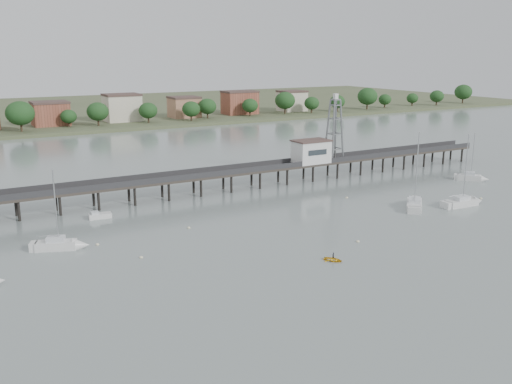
# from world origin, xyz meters

# --- Properties ---
(ground_plane) EXTENTS (500.00, 500.00, 0.00)m
(ground_plane) POSITION_xyz_m (0.00, 0.00, 0.00)
(ground_plane) COLOR slate
(ground_plane) RESTS_ON ground
(pier) EXTENTS (150.00, 5.00, 5.50)m
(pier) POSITION_xyz_m (0.00, 60.00, 3.79)
(pier) COLOR #2D2823
(pier) RESTS_ON ground
(pier_building) EXTENTS (8.40, 5.40, 5.30)m
(pier_building) POSITION_xyz_m (25.00, 60.00, 6.67)
(pier_building) COLOR silver
(pier_building) RESTS_ON ground
(lattice_tower) EXTENTS (3.20, 3.20, 15.50)m
(lattice_tower) POSITION_xyz_m (31.50, 60.00, 11.10)
(lattice_tower) COLOR slate
(lattice_tower) RESTS_ON ground
(sailboat_b) EXTENTS (8.09, 4.91, 12.92)m
(sailboat_b) POSITION_xyz_m (-34.46, 39.22, 0.64)
(sailboat_b) COLOR silver
(sailboat_b) RESTS_ON ground
(sailboat_d) EXTENTS (9.11, 3.15, 14.75)m
(sailboat_d) POSITION_xyz_m (38.42, 26.69, 0.63)
(sailboat_d) COLOR silver
(sailboat_d) RESTS_ON ground
(sailboat_c) EXTENTS (8.55, 8.55, 15.36)m
(sailboat_c) POSITION_xyz_m (29.09, 31.16, 0.63)
(sailboat_c) COLOR silver
(sailboat_c) RESTS_ON ground
(sailboat_e) EXTENTS (6.02, 6.55, 11.54)m
(sailboat_e) POSITION_xyz_m (57.13, 40.73, 0.65)
(sailboat_e) COLOR silver
(sailboat_e) RESTS_ON ground
(white_tender) EXTENTS (4.06, 1.98, 1.53)m
(white_tender) POSITION_xyz_m (-25.67, 52.79, 0.47)
(white_tender) COLOR silver
(white_tender) RESTS_ON ground
(yellow_dinghy) EXTENTS (1.95, 1.53, 2.74)m
(yellow_dinghy) POSITION_xyz_m (-2.31, 15.27, 0.00)
(yellow_dinghy) COLOR yellow
(yellow_dinghy) RESTS_ON ground
(dinghy_occupant) EXTENTS (0.53, 1.05, 0.24)m
(dinghy_occupant) POSITION_xyz_m (-2.31, 15.27, 0.00)
(dinghy_occupant) COLOR black
(dinghy_occupant) RESTS_ON ground
(mooring_buoys) EXTENTS (80.05, 24.80, 0.39)m
(mooring_buoys) POSITION_xyz_m (7.57, 31.07, 0.08)
(mooring_buoys) COLOR beige
(mooring_buoys) RESTS_ON ground
(far_shore) EXTENTS (500.00, 170.00, 10.40)m
(far_shore) POSITION_xyz_m (0.36, 239.58, 0.95)
(far_shore) COLOR #475133
(far_shore) RESTS_ON ground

